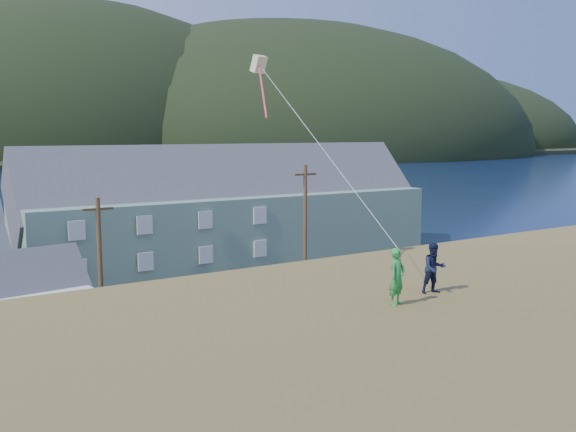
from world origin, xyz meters
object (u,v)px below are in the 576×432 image
object	(u,v)px
lodge	(231,209)
shed_white	(15,302)
kite_flyer_green	(397,277)
kite_flyer_navy	(434,268)

from	to	relation	value
lodge	shed_white	distance (m)	24.70
lodge	kite_flyer_green	xyz separation A→B (m)	(-14.90, -38.35, 3.01)
kite_flyer_navy	kite_flyer_green	bearing A→B (deg)	-151.98
lodge	shed_white	size ratio (longest dim) A/B	4.39
lodge	kite_flyer_green	distance (m)	41.25
shed_white	kite_flyer_green	bearing A→B (deg)	-84.27
lodge	kite_flyer_green	bearing A→B (deg)	-109.78
lodge	kite_flyer_navy	size ratio (longest dim) A/B	25.04
lodge	shed_white	xyz separation A→B (m)	(-20.62, -13.35, -2.56)
shed_white	kite_flyer_navy	xyz separation A→B (m)	(7.52, -24.60, 5.53)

